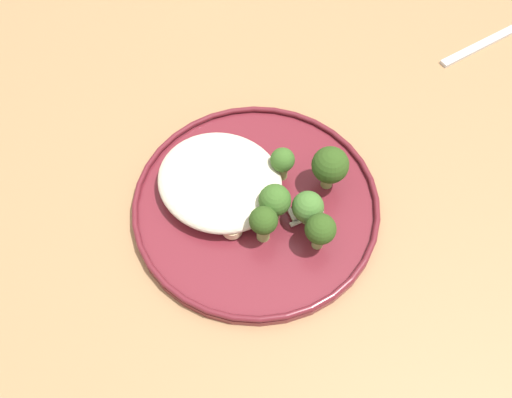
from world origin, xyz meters
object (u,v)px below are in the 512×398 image
object	(u,v)px
seared_scallop_large_seared	(248,197)
broccoli_floret_split_head	(283,162)
broccoli_floret_center_pile	(308,207)
broccoli_floret_near_rim	(275,201)
seared_scallop_front_small	(228,167)
dinner_plate	(256,204)
dinner_fork	(495,38)
broccoli_floret_right_tilted	(320,230)
broccoli_floret_rear_charred	(263,222)
broccoli_floret_tall_stalk	(330,166)
seared_scallop_tiny_bay	(211,175)
seared_scallop_on_noodles	(232,228)

from	to	relation	value
seared_scallop_large_seared	broccoli_floret_split_head	xyz separation A→B (m)	(-0.01, -0.05, 0.02)
broccoli_floret_center_pile	broccoli_floret_near_rim	distance (m)	0.04
seared_scallop_front_small	broccoli_floret_split_head	xyz separation A→B (m)	(-0.06, -0.03, 0.02)
dinner_plate	dinner_fork	xyz separation A→B (m)	(-0.14, -0.43, -0.01)
dinner_plate	broccoli_floret_right_tilted	size ratio (longest dim) A/B	5.31
dinner_plate	seared_scallop_large_seared	size ratio (longest dim) A/B	9.00
seared_scallop_large_seared	broccoli_floret_rear_charred	xyz separation A→B (m)	(-0.04, 0.03, 0.02)
broccoli_floret_center_pile	broccoli_floret_near_rim	bearing A→B (deg)	24.24
dinner_plate	broccoli_floret_right_tilted	bearing A→B (deg)	174.10
seared_scallop_front_small	broccoli_floret_right_tilted	world-z (taller)	broccoli_floret_right_tilted
seared_scallop_front_small	broccoli_floret_tall_stalk	xyz separation A→B (m)	(-0.11, -0.05, 0.03)
dinner_plate	broccoli_floret_split_head	distance (m)	0.06
seared_scallop_front_small	dinner_fork	bearing A→B (deg)	-115.66
seared_scallop_tiny_bay	broccoli_floret_near_rim	world-z (taller)	broccoli_floret_near_rim
seared_scallop_tiny_bay	broccoli_floret_split_head	world-z (taller)	broccoli_floret_split_head
broccoli_floret_right_tilted	broccoli_floret_tall_stalk	world-z (taller)	broccoli_floret_tall_stalk
broccoli_floret_center_pile	seared_scallop_tiny_bay	bearing A→B (deg)	6.14
seared_scallop_large_seared	broccoli_floret_rear_charred	bearing A→B (deg)	142.48
broccoli_floret_rear_charred	dinner_fork	bearing A→B (deg)	-103.81
broccoli_floret_right_tilted	seared_scallop_on_noodles	bearing A→B (deg)	23.03
seared_scallop_tiny_bay	broccoli_floret_tall_stalk	world-z (taller)	broccoli_floret_tall_stalk
seared_scallop_tiny_bay	broccoli_floret_center_pile	world-z (taller)	broccoli_floret_center_pile
dinner_fork	dinner_plate	bearing A→B (deg)	71.48
broccoli_floret_right_tilted	broccoli_floret_near_rim	size ratio (longest dim) A/B	0.99
seared_scallop_on_noodles	broccoli_floret_center_pile	xyz separation A→B (m)	(-0.06, -0.06, 0.02)
seared_scallop_on_noodles	broccoli_floret_rear_charred	distance (m)	0.04
broccoli_floret_tall_stalk	dinner_fork	size ratio (longest dim) A/B	0.36
seared_scallop_front_small	broccoli_floret_center_pile	world-z (taller)	broccoli_floret_center_pile
seared_scallop_tiny_bay	broccoli_floret_rear_charred	world-z (taller)	broccoli_floret_rear_charred
dinner_plate	seared_scallop_large_seared	world-z (taller)	seared_scallop_large_seared
seared_scallop_large_seared	seared_scallop_front_small	bearing A→B (deg)	-27.48
seared_scallop_on_noodles	dinner_fork	xyz separation A→B (m)	(-0.15, -0.48, -0.02)
broccoli_floret_split_head	seared_scallop_on_noodles	bearing A→B (deg)	84.97
seared_scallop_large_seared	dinner_plate	bearing A→B (deg)	-159.08
broccoli_floret_rear_charred	dinner_fork	xyz separation A→B (m)	(-0.11, -0.46, -0.04)
seared_scallop_large_seared	seared_scallop_front_small	world-z (taller)	seared_scallop_large_seared
seared_scallop_tiny_bay	seared_scallop_front_small	distance (m)	0.02
dinner_plate	broccoli_floret_near_rim	size ratio (longest dim) A/B	5.27
seared_scallop_large_seared	seared_scallop_tiny_bay	size ratio (longest dim) A/B	1.42
seared_scallop_on_noodles	dinner_plate	bearing A→B (deg)	-92.68
seared_scallop_on_noodles	broccoli_floret_tall_stalk	xyz separation A→B (m)	(-0.06, -0.11, 0.03)
dinner_plate	broccoli_floret_tall_stalk	size ratio (longest dim) A/B	4.66
seared_scallop_tiny_bay	broccoli_floret_split_head	distance (m)	0.09
broccoli_floret_rear_charred	seared_scallop_on_noodles	bearing A→B (deg)	23.52
seared_scallop_tiny_bay	seared_scallop_on_noodles	bearing A→B (deg)	143.25
seared_scallop_front_small	broccoli_floret_center_pile	bearing A→B (deg)	175.65
seared_scallop_on_noodles	broccoli_floret_rear_charred	world-z (taller)	broccoli_floret_rear_charred
dinner_plate	broccoli_floret_split_head	world-z (taller)	broccoli_floret_split_head
dinner_plate	dinner_fork	size ratio (longest dim) A/B	1.66
seared_scallop_tiny_bay	broccoli_floret_rear_charred	size ratio (longest dim) A/B	0.42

